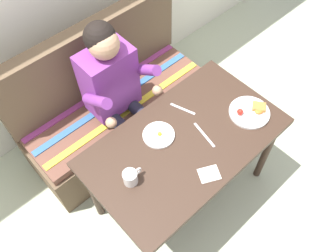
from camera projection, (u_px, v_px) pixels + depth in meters
The scene contains 10 objects.
ground_plane at pixel (181, 192), 2.66m from camera, with size 8.00×8.00×0.00m, color #ABB496.
table at pixel (185, 148), 2.13m from camera, with size 1.20×0.70×0.73m.
couch at pixel (114, 107), 2.71m from camera, with size 1.44×0.56×1.00m.
person at pixel (116, 88), 2.28m from camera, with size 0.45×0.61×1.21m.
plate_breakfast at pixel (250, 112), 2.17m from camera, with size 0.25×0.25×0.05m.
plate_eggs at pixel (159, 135), 2.07m from camera, with size 0.19×0.19×0.04m.
coffee_mug at pixel (131, 177), 1.88m from camera, with size 0.12×0.08×0.09m.
napkin at pixel (209, 174), 1.93m from camera, with size 0.11×0.09×0.01m, color silver.
fork at pixel (183, 109), 2.19m from camera, with size 0.01×0.17×0.01m, color silver.
knife at pixel (204, 135), 2.08m from camera, with size 0.01×0.20×0.01m, color silver.
Camera 1 is at (-0.83, -0.74, 2.47)m, focal length 37.48 mm.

